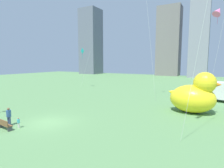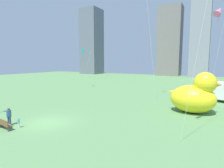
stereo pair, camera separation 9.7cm
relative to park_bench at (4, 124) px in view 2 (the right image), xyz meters
name	(u,v)px [view 2 (the right image)]	position (x,y,z in m)	size (l,w,h in m)	color
ground_plane	(49,122)	(1.80, 3.17, -0.48)	(140.00, 140.00, 0.00)	#5B8B53
park_bench	(4,124)	(0.00, 0.00, 0.00)	(1.71, 0.59, 0.90)	brown
person_adult	(9,116)	(-0.68, 0.83, 0.44)	(0.41, 0.41, 1.65)	#38476B
person_child	(19,122)	(0.66, 0.87, 0.03)	(0.23, 0.23, 0.93)	silver
giant_inflatable_duck	(195,96)	(13.60, 13.76, 1.52)	(5.66, 3.63, 4.69)	yellow
box_truck	(224,92)	(16.68, 22.10, 0.97)	(6.30, 3.53, 2.85)	white
city_skyline	(183,39)	(3.47, 69.58, 14.29)	(82.02, 16.43, 32.25)	slate
kite_teal	(83,52)	(-10.37, 23.90, 7.42)	(2.52, 1.72, 8.84)	silver
kite_pink	(219,11)	(15.37, 20.91, 12.12)	(1.81, 1.90, 13.40)	silver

